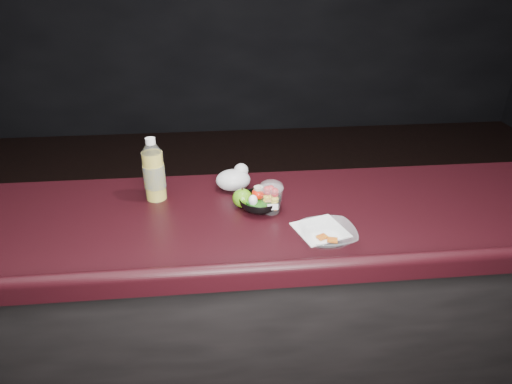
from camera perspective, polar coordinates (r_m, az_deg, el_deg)
counter at (r=1.98m, az=-1.48°, el=-15.65°), size 4.06×0.71×1.02m
lemonade_bottle at (r=1.78m, az=-12.62°, el=2.23°), size 0.08×0.08×0.25m
fruit_cup at (r=1.66m, az=1.93°, el=-0.53°), size 0.09×0.09×0.13m
green_apple at (r=1.71m, az=-1.70°, el=-0.77°), size 0.08×0.08×0.08m
plastic_bag at (r=1.83m, az=-2.74°, el=1.66°), size 0.14×0.11×0.10m
snack_bowl at (r=1.69m, az=0.46°, el=-1.25°), size 0.17×0.17×0.09m
takeout_bowl at (r=1.53m, az=8.98°, el=-5.32°), size 0.20×0.20×0.05m
paper_napkin at (r=1.59m, az=8.03°, el=-4.71°), size 0.20×0.20×0.00m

